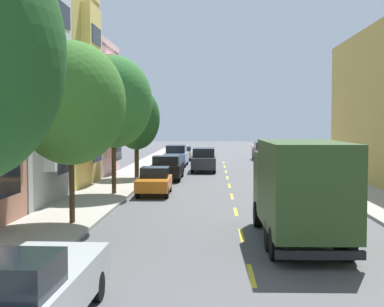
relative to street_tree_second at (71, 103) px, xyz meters
The scene contains 18 objects.
ground_plane 18.40m from the street_tree_second, 68.91° to the left, with size 160.00×160.00×0.00m, color #4C4C4F.
sidewalk_left 15.33m from the street_tree_second, 92.75° to the left, with size 3.20×120.00×0.14m, color #A39E93.
sidewalk_right 20.41m from the street_tree_second, 47.23° to the left, with size 3.20×120.00×0.14m, color #A39E93.
lane_centerline_dashes 13.64m from the street_tree_second, 60.02° to the left, with size 0.14×47.20×0.01m.
townhouse_fifth_rose 21.24m from the street_tree_second, 111.75° to the left, with size 11.96×7.02×10.00m.
street_tree_second is the anchor object (origin of this frame).
street_tree_third 8.61m from the street_tree_second, 90.00° to the left, with size 4.20×4.20×7.46m.
street_tree_farthest 17.20m from the street_tree_second, 90.00° to the left, with size 3.27×3.27×6.34m.
delivery_box_truck 9.07m from the street_tree_second, 18.02° to the right, with size 2.51×7.14×3.37m.
parked_pickup_black 17.70m from the street_tree_second, 82.75° to the left, with size 2.01×5.31×1.73m.
parked_sedan_champagne 37.86m from the street_tree_second, 86.73° to the left, with size 1.86×4.52×1.43m.
parked_hatchback_teal 15.98m from the street_tree_second, 45.74° to the left, with size 1.76×4.01×1.50m.
parked_pickup_silver 11.41m from the street_tree_second, 79.65° to the right, with size 2.07×5.33×1.73m.
parked_sedan_forest 32.67m from the street_tree_second, 70.71° to the left, with size 1.87×4.53×1.43m.
parked_suv_burgundy 39.01m from the street_tree_second, 74.07° to the left, with size 2.05×4.84×1.93m.
parked_suv_sky 29.39m from the street_tree_second, 86.12° to the left, with size 2.03×4.83×1.93m.
parked_hatchback_orange 10.21m from the street_tree_second, 76.84° to the left, with size 1.83×4.04×1.50m.
moving_charcoal_sedan 24.15m from the street_tree_second, 78.89° to the left, with size 1.95×4.80×1.93m.
Camera 1 is at (-0.98, -6.75, 3.93)m, focal length 50.19 mm.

